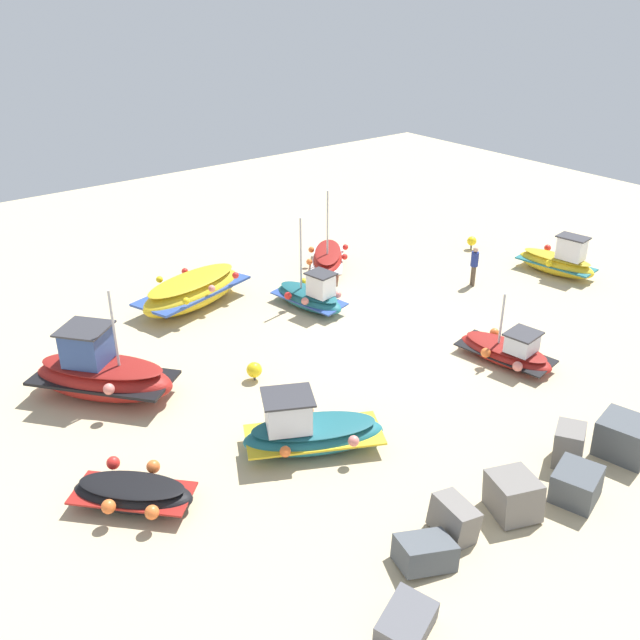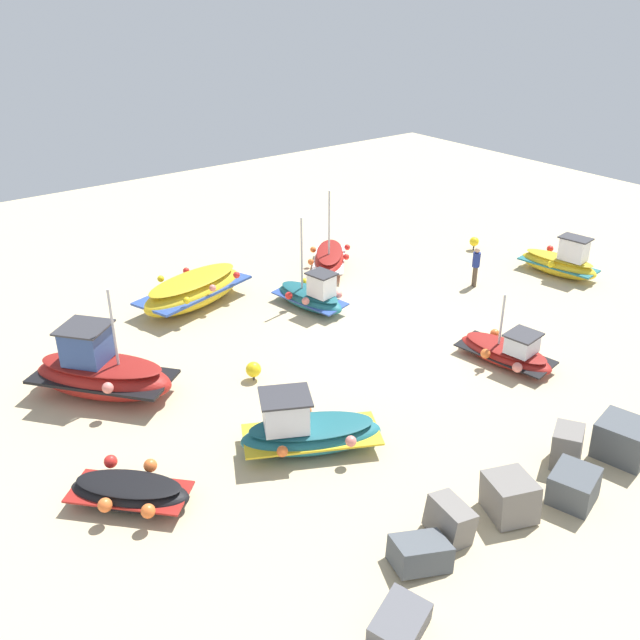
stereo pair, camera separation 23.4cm
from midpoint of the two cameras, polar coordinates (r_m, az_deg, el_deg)
ground_plane at (r=25.11m, az=6.48°, el=-1.63°), size 52.40×52.40×0.00m
fishing_boat_0 at (r=30.87m, az=1.00°, el=5.04°), size 3.37×3.58×3.70m
fishing_boat_1 at (r=27.73m, az=-10.07°, el=2.43°), size 5.16×3.22×1.28m
fishing_boat_2 at (r=19.23m, az=-0.73°, el=-9.03°), size 4.16×3.12×1.76m
fishing_boat_3 at (r=27.10m, az=-0.46°, el=2.00°), size 1.87×3.41×3.63m
fishing_boat_4 at (r=31.94m, az=19.30°, el=4.50°), size 1.82×3.58×1.86m
fishing_boat_5 at (r=22.44m, az=-17.20°, el=-4.12°), size 4.28×4.66×3.66m
fishing_boat_6 at (r=18.16m, az=-14.96°, el=-13.40°), size 2.98×3.06×0.79m
fishing_boat_7 at (r=24.14m, az=15.36°, el=-2.53°), size 1.92×3.53×2.45m
person_walking at (r=29.67m, az=12.87°, el=4.48°), size 0.32×0.32×1.71m
breakwater_rocks at (r=21.09m, az=24.61°, el=-8.66°), size 18.24×2.73×1.28m
mooring_buoy_0 at (r=22.47m, az=-5.17°, el=-4.06°), size 0.50×0.50×0.63m
mooring_buoy_1 at (r=33.96m, az=12.70°, el=6.27°), size 0.44×0.44×0.64m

